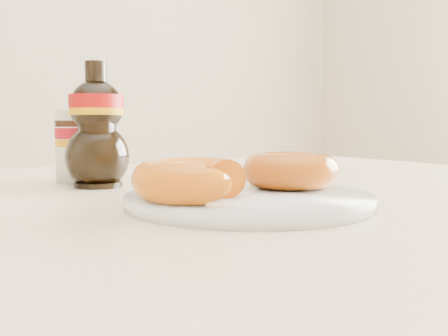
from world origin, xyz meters
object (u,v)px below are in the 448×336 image
donut_bitten (190,180)px  donut_whole (290,170)px  plate (249,199)px  nutella_jar (81,143)px  dark_jar (74,154)px  syrup_bottle (97,125)px  dining_table (144,261)px

donut_bitten → donut_whole: size_ratio=1.00×
plate → nutella_jar: size_ratio=2.45×
dark_jar → syrup_bottle: bearing=-83.4°
syrup_bottle → donut_whole: bearing=-53.0°
donut_whole → dark_jar: dark_jar is taller
syrup_bottle → dark_jar: 0.10m
dark_jar → donut_bitten: bearing=-85.3°
plate → nutella_jar: bearing=106.8°
dining_table → donut_bitten: 0.19m
dining_table → nutella_jar: nutella_jar is taller
dining_table → donut_whole: bearing=-42.3°
dining_table → nutella_jar: size_ratio=13.56×
dining_table → dark_jar: bearing=102.1°
plate → nutella_jar: (-0.09, 0.30, 0.05)m
dining_table → plate: bearing=-66.8°
dining_table → syrup_bottle: (-0.03, 0.09, 0.17)m
plate → donut_bitten: (-0.07, -0.01, 0.02)m
plate → donut_bitten: donut_bitten is taller
donut_bitten → nutella_jar: bearing=110.6°
donut_whole → syrup_bottle: 0.27m
syrup_bottle → dark_jar: (-0.01, 0.08, -0.04)m
donut_whole → nutella_jar: bearing=119.9°
nutella_jar → syrup_bottle: 0.07m
donut_bitten → nutella_jar: size_ratio=1.05×
donut_bitten → syrup_bottle: (-0.02, 0.24, 0.05)m
dining_table → donut_bitten: size_ratio=12.90×
nutella_jar → dark_jar: nutella_jar is taller
dining_table → syrup_bottle: syrup_bottle is taller
donut_bitten → nutella_jar: nutella_jar is taller
donut_bitten → dark_jar: dark_jar is taller
donut_bitten → plate: bearing=22.7°
dark_jar → dining_table: bearing=-77.9°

